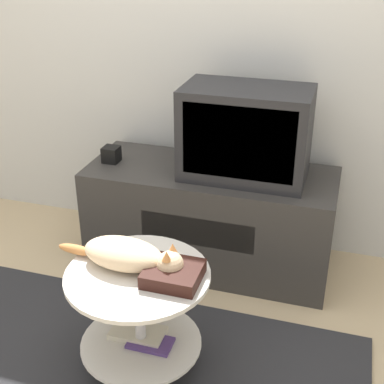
{
  "coord_description": "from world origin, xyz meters",
  "views": [
    {
      "loc": [
        0.77,
        -1.5,
        1.7
      ],
      "look_at": [
        0.15,
        0.52,
        0.64
      ],
      "focal_mm": 50.0,
      "sensor_mm": 36.0,
      "label": 1
    }
  ],
  "objects": [
    {
      "name": "ground_plane",
      "position": [
        0.0,
        0.0,
        0.0
      ],
      "size": [
        12.0,
        12.0,
        0.0
      ],
      "primitive_type": "plane",
      "color": "tan"
    },
    {
      "name": "dvd_box",
      "position": [
        0.22,
        0.06,
        0.53
      ],
      "size": [
        0.21,
        0.19,
        0.05
      ],
      "color": "black",
      "rests_on": "coffee_table"
    },
    {
      "name": "tv_stand",
      "position": [
        0.12,
        0.95,
        0.28
      ],
      "size": [
        1.31,
        0.52,
        0.56
      ],
      "color": "#33302D",
      "rests_on": "ground_plane"
    },
    {
      "name": "speaker",
      "position": [
        -0.43,
        0.92,
        0.6
      ],
      "size": [
        0.08,
        0.08,
        0.08
      ],
      "color": "black",
      "rests_on": "tv_stand"
    },
    {
      "name": "tv",
      "position": [
        0.29,
        0.95,
        0.79
      ],
      "size": [
        0.62,
        0.36,
        0.46
      ],
      "color": "#232326",
      "rests_on": "tv_stand"
    },
    {
      "name": "rug",
      "position": [
        0.0,
        0.0,
        0.01
      ],
      "size": [
        2.01,
        1.07,
        0.02
      ],
      "color": "#28282B",
      "rests_on": "ground_plane"
    },
    {
      "name": "coffee_table",
      "position": [
        0.07,
        0.07,
        0.32
      ],
      "size": [
        0.57,
        0.57,
        0.48
      ],
      "color": "#B2B2B7",
      "rests_on": "rug"
    },
    {
      "name": "wall_back",
      "position": [
        0.0,
        1.3,
        1.3
      ],
      "size": [
        8.0,
        0.05,
        2.6
      ],
      "color": "silver",
      "rests_on": "ground_plane"
    },
    {
      "name": "cat",
      "position": [
        0.03,
        0.09,
        0.56
      ],
      "size": [
        0.55,
        0.2,
        0.13
      ],
      "rotation": [
        0.0,
        0.0,
        -0.07
      ],
      "color": "beige",
      "rests_on": "coffee_table"
    }
  ]
}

